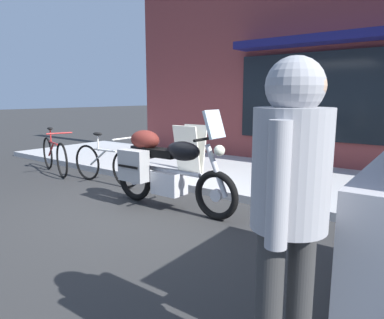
{
  "coord_description": "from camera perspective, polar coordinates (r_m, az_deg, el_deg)",
  "views": [
    {
      "loc": [
        3.38,
        -3.38,
        1.57
      ],
      "look_at": [
        0.43,
        0.46,
        0.7
      ],
      "focal_mm": 33.28,
      "sensor_mm": 36.0,
      "label": 1
    }
  ],
  "objects": [
    {
      "name": "ground_plane",
      "position": [
        5.03,
        -7.18,
        -8.09
      ],
      "size": [
        80.0,
        80.0,
        0.0
      ],
      "primitive_type": "plane",
      "color": "#2D2D2D"
    },
    {
      "name": "touring_motorcycle",
      "position": [
        4.97,
        -4.67,
        -1.05
      ],
      "size": [
        2.11,
        0.68,
        1.4
      ],
      "color": "black",
      "rests_on": "ground_plane"
    },
    {
      "name": "parked_bicycle",
      "position": [
        6.58,
        -13.69,
        -0.65
      ],
      "size": [
        1.7,
        0.48,
        0.92
      ],
      "color": "black",
      "rests_on": "ground_plane"
    },
    {
      "name": "pedestrian_walking",
      "position": [
        1.82,
        15.47,
        -4.82
      ],
      "size": [
        0.43,
        0.55,
        1.75
      ],
      "color": "#353535",
      "rests_on": "ground_plane"
    },
    {
      "name": "sandwich_board_sign",
      "position": [
        6.88,
        -0.31,
        1.82
      ],
      "size": [
        0.55,
        0.41,
        0.89
      ],
      "color": "silver",
      "rests_on": "sidewalk_curb"
    },
    {
      "name": "second_bicycle_by_cafe",
      "position": [
        7.81,
        -21.21,
        0.69
      ],
      "size": [
        1.71,
        0.66,
        0.94
      ],
      "color": "black",
      "rests_on": "ground_plane"
    }
  ]
}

